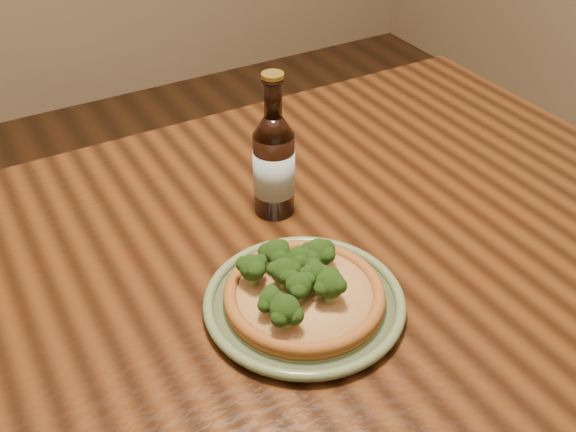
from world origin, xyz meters
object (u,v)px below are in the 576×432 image
beer_bottle (274,164)px  pizza (302,291)px  table (211,332)px  plate (304,302)px

beer_bottle → pizza: bearing=-123.0°
table → pizza: pizza is taller
beer_bottle → plate: bearing=-122.3°
beer_bottle → table: bearing=-160.4°
plate → beer_bottle: bearing=71.1°
table → beer_bottle: size_ratio=6.84×
plate → beer_bottle: beer_bottle is taller
pizza → beer_bottle: (0.07, 0.21, 0.06)m
plate → pizza: bearing=128.0°
table → plate: plate is taller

